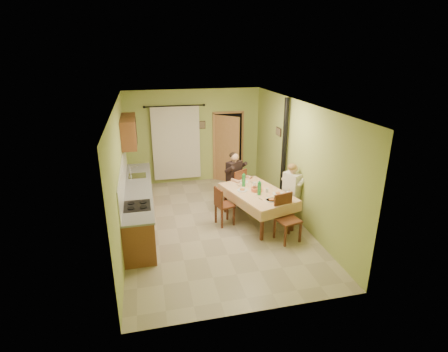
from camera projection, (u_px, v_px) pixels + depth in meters
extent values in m
cube|color=tan|center=(215.00, 224.00, 8.22)|extent=(4.00, 6.00, 0.01)
cube|color=#A8BA5F|center=(194.00, 137.00, 10.48)|extent=(4.00, 0.04, 2.80)
cube|color=#A8BA5F|center=(256.00, 233.00, 4.99)|extent=(4.00, 0.04, 2.80)
cube|color=#A8BA5F|center=(121.00, 175.00, 7.31)|extent=(0.04, 6.00, 2.80)
cube|color=#A8BA5F|center=(298.00, 162.00, 8.16)|extent=(0.04, 6.00, 2.80)
cube|color=white|center=(213.00, 104.00, 7.26)|extent=(4.00, 6.00, 0.04)
cube|color=brown|center=(139.00, 207.00, 8.07)|extent=(0.60, 3.60, 0.88)
cube|color=gray|center=(137.00, 189.00, 7.91)|extent=(0.64, 3.64, 0.04)
cube|color=white|center=(123.00, 176.00, 7.74)|extent=(0.02, 3.60, 0.66)
cube|color=silver|center=(137.00, 176.00, 8.64)|extent=(0.42, 0.42, 0.03)
cube|color=black|center=(137.00, 206.00, 6.99)|extent=(0.52, 0.56, 0.02)
cube|color=black|center=(154.00, 225.00, 7.22)|extent=(0.01, 0.55, 0.55)
cube|color=brown|center=(129.00, 131.00, 8.72)|extent=(0.35, 1.40, 0.70)
cylinder|color=black|center=(175.00, 106.00, 9.93)|extent=(1.70, 0.04, 0.04)
cube|color=silver|center=(176.00, 143.00, 10.32)|extent=(1.40, 0.06, 2.20)
cube|color=black|center=(228.00, 147.00, 10.82)|extent=(0.84, 0.03, 2.06)
cube|color=#AD7848|center=(214.00, 148.00, 10.71)|extent=(0.06, 0.06, 2.12)
cube|color=#AD7848|center=(242.00, 146.00, 10.90)|extent=(0.06, 0.06, 2.12)
cube|color=#AD7848|center=(228.00, 112.00, 10.44)|extent=(0.96, 0.06, 0.06)
cube|color=#AD7848|center=(227.00, 150.00, 10.53)|extent=(0.64, 0.58, 2.04)
cube|color=#E2AD79|center=(258.00, 192.00, 8.12)|extent=(1.56, 2.07, 0.04)
cube|color=#E2AD79|center=(282.00, 212.00, 7.41)|extent=(1.05, 0.32, 0.22)
cube|color=#E2AD79|center=(237.00, 184.00, 8.91)|extent=(1.05, 0.32, 0.22)
cube|color=#E2AD79|center=(238.00, 201.00, 7.91)|extent=(0.53, 1.76, 0.22)
cube|color=#E2AD79|center=(276.00, 192.00, 8.41)|extent=(0.53, 1.76, 0.22)
cylinder|color=white|center=(243.00, 182.00, 8.68)|extent=(0.25, 0.25, 0.02)
ellipsoid|color=#CC7233|center=(243.00, 181.00, 8.67)|extent=(0.12, 0.12, 0.05)
cylinder|color=white|center=(271.00, 200.00, 7.62)|extent=(0.25, 0.25, 0.02)
ellipsoid|color=#CC7233|center=(271.00, 199.00, 7.61)|extent=(0.12, 0.12, 0.05)
cylinder|color=white|center=(278.00, 194.00, 7.97)|extent=(0.25, 0.25, 0.02)
ellipsoid|color=#CC7233|center=(278.00, 193.00, 7.96)|extent=(0.12, 0.12, 0.05)
cylinder|color=white|center=(242.00, 190.00, 8.17)|extent=(0.25, 0.25, 0.02)
ellipsoid|color=#CC7233|center=(242.00, 189.00, 8.16)|extent=(0.12, 0.12, 0.05)
cylinder|color=#DA653B|center=(257.00, 189.00, 8.14)|extent=(0.26, 0.26, 0.08)
cylinder|color=white|center=(272.00, 200.00, 7.66)|extent=(0.28, 0.28, 0.02)
cube|color=tan|center=(273.00, 198.00, 7.67)|extent=(0.06, 0.07, 0.03)
cube|color=tan|center=(272.00, 199.00, 7.65)|extent=(0.05, 0.07, 0.03)
cube|color=tan|center=(272.00, 199.00, 7.65)|extent=(0.07, 0.07, 0.03)
cube|color=tan|center=(271.00, 198.00, 7.67)|extent=(0.07, 0.06, 0.03)
cube|color=tan|center=(273.00, 198.00, 7.70)|extent=(0.07, 0.05, 0.03)
cube|color=tan|center=(271.00, 199.00, 7.64)|extent=(0.06, 0.07, 0.03)
cylinder|color=silver|center=(267.00, 190.00, 8.05)|extent=(0.07, 0.07, 0.10)
cylinder|color=silver|center=(255.00, 184.00, 8.42)|extent=(0.07, 0.07, 0.10)
cylinder|color=white|center=(289.00, 197.00, 7.53)|extent=(0.11, 0.11, 0.22)
cylinder|color=silver|center=(289.00, 195.00, 7.52)|extent=(0.02, 0.02, 0.30)
cube|color=#5A2B18|center=(235.00, 187.00, 9.10)|extent=(0.60, 0.60, 0.04)
cube|color=#5A2B18|center=(240.00, 180.00, 8.88)|extent=(0.39, 0.26, 0.50)
cube|color=#5A2B18|center=(288.00, 220.00, 7.37)|extent=(0.54, 0.54, 0.04)
cube|color=#5A2B18|center=(283.00, 204.00, 7.45)|extent=(0.44, 0.15, 0.51)
cube|color=#5A2B18|center=(291.00, 201.00, 8.31)|extent=(0.57, 0.57, 0.04)
cube|color=#5A2B18|center=(298.00, 188.00, 8.33)|extent=(0.22, 0.41, 0.49)
cube|color=#5A2B18|center=(225.00, 205.00, 8.07)|extent=(0.46, 0.46, 0.04)
cube|color=#5A2B18|center=(218.00, 197.00, 7.92)|extent=(0.14, 0.37, 0.43)
cube|color=black|center=(238.00, 186.00, 9.01)|extent=(0.52, 0.53, 0.16)
cube|color=black|center=(234.00, 172.00, 8.98)|extent=(0.46, 0.40, 0.54)
sphere|color=tan|center=(234.00, 157.00, 8.84)|extent=(0.21, 0.21, 0.21)
ellipsoid|color=black|center=(233.00, 155.00, 8.85)|extent=(0.21, 0.21, 0.16)
cube|color=silver|center=(295.00, 197.00, 8.34)|extent=(0.51, 0.50, 0.16)
cube|color=silver|center=(292.00, 184.00, 8.14)|extent=(0.37, 0.46, 0.54)
sphere|color=tan|center=(293.00, 168.00, 8.02)|extent=(0.21, 0.21, 0.21)
ellipsoid|color=olive|center=(292.00, 167.00, 7.98)|extent=(0.21, 0.21, 0.16)
cylinder|color=black|center=(284.00, 155.00, 8.69)|extent=(0.12, 0.12, 2.80)
cylinder|color=black|center=(281.00, 201.00, 9.12)|extent=(0.24, 0.24, 0.30)
cube|color=black|center=(202.00, 125.00, 10.39)|extent=(0.19, 0.03, 0.23)
cube|color=brown|center=(279.00, 132.00, 9.10)|extent=(0.03, 0.31, 0.21)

